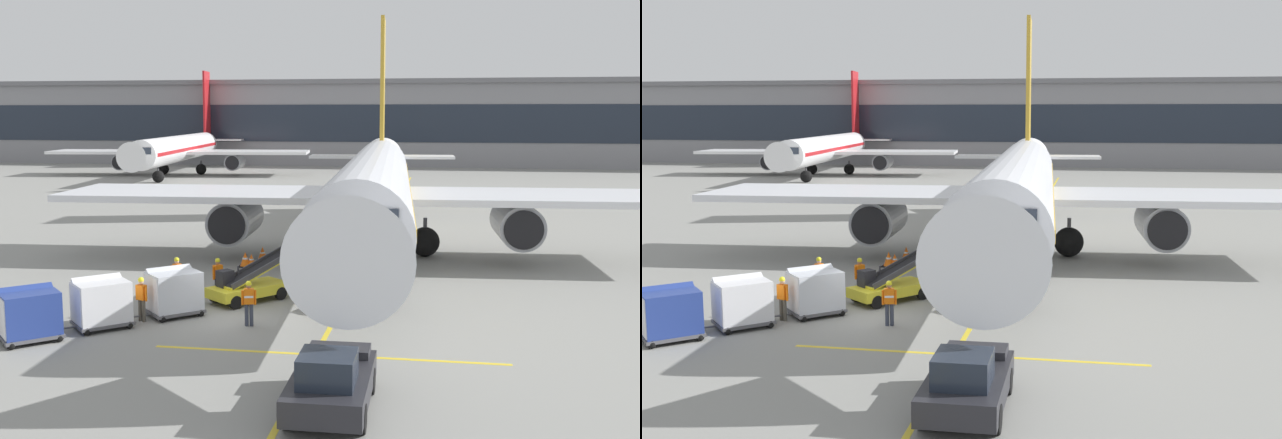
# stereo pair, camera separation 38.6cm
# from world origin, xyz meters

# --- Properties ---
(ground_plane) EXTENTS (600.00, 600.00, 0.00)m
(ground_plane) POSITION_xyz_m (0.00, 0.00, 0.00)
(ground_plane) COLOR gray
(parked_airplane) EXTENTS (34.63, 44.46, 15.20)m
(parked_airplane) POSITION_xyz_m (4.53, 13.19, 3.98)
(parked_airplane) COLOR silver
(parked_airplane) RESTS_ON ground
(belt_loader) EXTENTS (4.43, 5.03, 2.57)m
(belt_loader) POSITION_xyz_m (0.27, 3.01, 0.80)
(belt_loader) COLOR gold
(belt_loader) RESTS_ON ground
(baggage_cart_lead) EXTENTS (2.55, 2.53, 1.91)m
(baggage_cart_lead) POSITION_xyz_m (-2.22, 0.05, 1.00)
(baggage_cart_lead) COLOR #515156
(baggage_cart_lead) RESTS_ON ground
(baggage_cart_second) EXTENTS (2.55, 2.53, 1.91)m
(baggage_cart_second) POSITION_xyz_m (-4.30, -2.04, 1.00)
(baggage_cart_second) COLOR #515156
(baggage_cart_second) RESTS_ON ground
(baggage_cart_third) EXTENTS (2.55, 2.53, 1.91)m
(baggage_cart_third) POSITION_xyz_m (-6.06, -3.99, 1.00)
(baggage_cart_third) COLOR #515156
(baggage_cart_third) RESTS_ON ground
(pushback_tug) EXTENTS (2.17, 4.42, 1.83)m
(pushback_tug) POSITION_xyz_m (5.40, -8.55, 0.83)
(pushback_tug) COLOR #232328
(pushback_tug) RESTS_ON ground
(ground_crew_by_loader) EXTENTS (0.41, 0.49, 1.74)m
(ground_crew_by_loader) POSITION_xyz_m (-1.38, 3.25, 1.00)
(ground_crew_by_loader) COLOR black
(ground_crew_by_loader) RESTS_ON ground
(ground_crew_by_carts) EXTENTS (0.56, 0.32, 1.74)m
(ground_crew_by_carts) POSITION_xyz_m (-3.20, 3.13, 1.00)
(ground_crew_by_carts) COLOR #333847
(ground_crew_by_carts) RESTS_ON ground
(ground_crew_marshaller) EXTENTS (0.54, 0.37, 1.74)m
(ground_crew_marshaller) POSITION_xyz_m (-3.15, -0.95, 1.00)
(ground_crew_marshaller) COLOR #514C42
(ground_crew_marshaller) RESTS_ON ground
(ground_crew_wingwalker) EXTENTS (0.55, 0.34, 1.74)m
(ground_crew_wingwalker) POSITION_xyz_m (1.11, -0.91, 1.00)
(ground_crew_wingwalker) COLOR #333847
(ground_crew_wingwalker) RESTS_ON ground
(safety_cone_engine_keepout) EXTENTS (0.69, 0.69, 0.78)m
(safety_cone_engine_keepout) POSITION_xyz_m (-1.92, 9.85, 0.38)
(safety_cone_engine_keepout) COLOR black
(safety_cone_engine_keepout) RESTS_ON ground
(safety_cone_wingtip) EXTENTS (0.68, 0.68, 0.76)m
(safety_cone_wingtip) POSITION_xyz_m (-1.42, 11.64, 0.37)
(safety_cone_wingtip) COLOR black
(safety_cone_wingtip) RESTS_ON ground
(safety_cone_nose_mark) EXTENTS (0.60, 0.60, 0.68)m
(safety_cone_nose_mark) POSITION_xyz_m (-1.61, 9.92, 0.33)
(safety_cone_nose_mark) COLOR black
(safety_cone_nose_mark) RESTS_ON ground
(apron_guidance_line_lead_in) EXTENTS (0.20, 110.00, 0.01)m
(apron_guidance_line_lead_in) POSITION_xyz_m (4.18, 12.41, 0.00)
(apron_guidance_line_lead_in) COLOR yellow
(apron_guidance_line_lead_in) RESTS_ON ground
(apron_guidance_line_stop_bar) EXTENTS (12.00, 0.20, 0.01)m
(apron_guidance_line_stop_bar) POSITION_xyz_m (4.58, -3.89, 0.00)
(apron_guidance_line_stop_bar) COLOR yellow
(apron_guidance_line_stop_bar) RESTS_ON ground
(terminal_building) EXTENTS (146.95, 18.45, 13.17)m
(terminal_building) POSITION_xyz_m (-0.48, 94.70, 6.53)
(terminal_building) COLOR gray
(terminal_building) RESTS_ON ground
(distant_airplane) EXTENTS (34.06, 42.64, 14.36)m
(distant_airplane) POSITION_xyz_m (-25.79, 66.36, 3.46)
(distant_airplane) COLOR white
(distant_airplane) RESTS_ON ground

